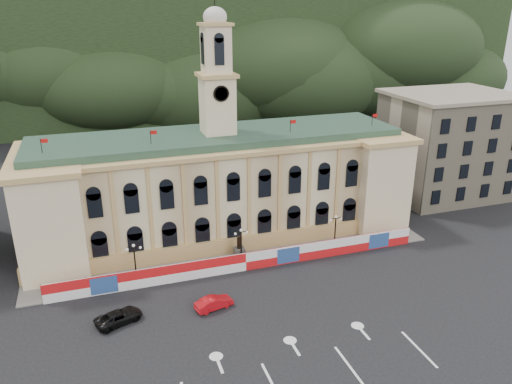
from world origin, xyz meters
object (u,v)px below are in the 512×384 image
object	(u,v)px
black_suv	(119,317)
red_sedan	(214,303)
lamp_center	(241,243)
statue	(239,252)

from	to	relation	value
black_suv	red_sedan	bearing A→B (deg)	-114.45
lamp_center	black_suv	distance (m)	18.99
statue	black_suv	bearing A→B (deg)	-150.25
statue	black_suv	world-z (taller)	statue
statue	lamp_center	distance (m)	2.14
lamp_center	black_suv	size ratio (longest dim) A/B	0.90
red_sedan	black_suv	size ratio (longest dim) A/B	0.83
statue	red_sedan	bearing A→B (deg)	-120.95
statue	black_suv	distance (m)	19.33
red_sedan	black_suv	xyz separation A→B (m)	(-10.63, 0.66, -0.02)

